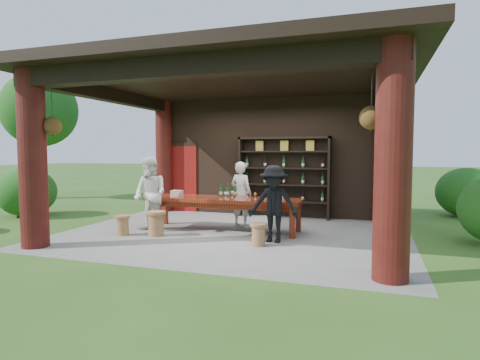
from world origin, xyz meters
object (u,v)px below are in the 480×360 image
(wine_shelf, at_px, (284,177))
(stool_near_right, at_px, (258,234))
(stool_near_left, at_px, (156,223))
(napkin_basket, at_px, (177,193))
(host, at_px, (241,194))
(guest_man, at_px, (274,204))
(tasting_table, at_px, (223,203))
(stool_far_left, at_px, (123,225))
(guest_woman, at_px, (150,194))

(wine_shelf, relative_size, stool_near_right, 5.85)
(stool_near_left, relative_size, napkin_basket, 2.04)
(host, bearing_deg, guest_man, 145.61)
(napkin_basket, bearing_deg, guest_man, -16.00)
(host, relative_size, napkin_basket, 6.00)
(tasting_table, xyz_separation_m, napkin_basket, (-1.13, -0.06, 0.18))
(napkin_basket, bearing_deg, tasting_table, 3.08)
(stool_near_left, height_order, napkin_basket, napkin_basket)
(tasting_table, bearing_deg, napkin_basket, -176.92)
(tasting_table, height_order, host, host)
(stool_far_left, distance_m, napkin_basket, 1.46)
(guest_woman, height_order, napkin_basket, guest_woman)
(guest_woman, bearing_deg, guest_man, 17.98)
(tasting_table, relative_size, guest_man, 2.35)
(wine_shelf, height_order, napkin_basket, wine_shelf)
(stool_near_left, relative_size, stool_near_right, 1.24)
(stool_near_left, bearing_deg, tasting_table, 42.40)
(host, bearing_deg, stool_near_left, 66.36)
(stool_near_left, bearing_deg, guest_woman, 134.84)
(wine_shelf, relative_size, stool_far_left, 5.86)
(stool_far_left, bearing_deg, stool_near_right, -0.24)
(host, distance_m, guest_man, 1.80)
(napkin_basket, bearing_deg, stool_far_left, -122.87)
(tasting_table, relative_size, host, 2.30)
(stool_far_left, xyz_separation_m, guest_man, (3.24, 0.40, 0.54))
(host, bearing_deg, guest_woman, 53.16)
(tasting_table, xyz_separation_m, stool_near_right, (1.19, -1.20, -0.41))
(wine_shelf, bearing_deg, host, -112.68)
(guest_man, height_order, napkin_basket, guest_man)
(napkin_basket, bearing_deg, wine_shelf, 48.26)
(stool_near_left, xyz_separation_m, guest_woman, (-0.35, 0.35, 0.56))
(stool_near_right, distance_m, guest_woman, 2.78)
(guest_man, xyz_separation_m, napkin_basket, (-2.51, 0.72, 0.06))
(stool_near_right, bearing_deg, stool_near_left, 175.91)
(wine_shelf, xyz_separation_m, guest_man, (0.46, -3.02, -0.34))
(stool_near_left, height_order, guest_man, guest_man)
(stool_far_left, height_order, host, host)
(wine_shelf, height_order, guest_man, wine_shelf)
(host, height_order, guest_man, host)
(stool_near_left, distance_m, guest_woman, 0.75)
(stool_near_right, height_order, host, host)
(stool_far_left, bearing_deg, napkin_basket, 57.13)
(wine_shelf, xyz_separation_m, stool_near_left, (-2.05, -3.27, -0.82))
(wine_shelf, height_order, host, wine_shelf)
(wine_shelf, bearing_deg, stool_near_left, -122.06)
(wine_shelf, height_order, stool_near_left, wine_shelf)
(stool_near_left, xyz_separation_m, stool_near_right, (2.32, -0.17, -0.05))
(stool_near_left, height_order, host, host)
(wine_shelf, xyz_separation_m, stool_far_left, (-2.78, -3.43, -0.88))
(napkin_basket, bearing_deg, stool_near_right, -26.09)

